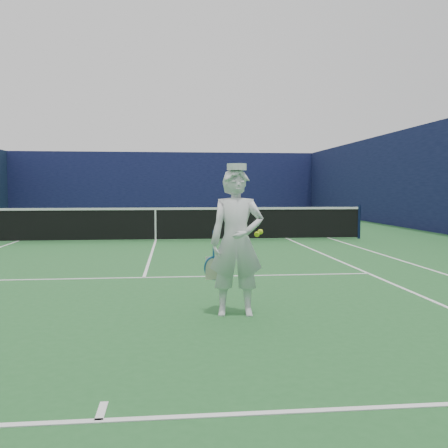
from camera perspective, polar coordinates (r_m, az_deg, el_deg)
The scene contains 5 objects.
ground at distance 15.30m, azimuth -7.82°, elevation -1.90°, with size 80.00×80.00×0.00m, color #24602B.
court_markings at distance 15.30m, azimuth -7.82°, elevation -1.88°, with size 11.03×23.83×0.01m.
windscreen_fence at distance 15.23m, azimuth -7.89°, elevation 5.61°, with size 20.12×36.12×4.00m.
tennis_net at distance 15.25m, azimuth -7.84°, elevation 0.17°, with size 12.88×0.09×1.07m.
tennis_player at distance 6.16m, azimuth 1.44°, elevation -2.04°, with size 0.76×0.53×1.87m.
Camera 1 is at (0.50, -15.21, 1.56)m, focal length 40.00 mm.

